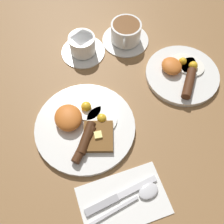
{
  "coord_description": "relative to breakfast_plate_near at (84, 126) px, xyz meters",
  "views": [
    {
      "loc": [
        0.32,
        -0.04,
        0.66
      ],
      "look_at": [
        -0.01,
        0.08,
        0.03
      ],
      "focal_mm": 42.0,
      "sensor_mm": 36.0,
      "label": 1
    }
  ],
  "objects": [
    {
      "name": "spoon",
      "position": [
        0.22,
        0.08,
        -0.01
      ],
      "size": [
        0.05,
        0.18,
        0.01
      ],
      "rotation": [
        0.0,
        0.0,
        1.73
      ],
      "color": "silver",
      "rests_on": "napkin"
    },
    {
      "name": "napkin",
      "position": [
        0.22,
        0.03,
        -0.01
      ],
      "size": [
        0.14,
        0.21,
        0.01
      ],
      "primitive_type": "cube",
      "rotation": [
        0.0,
        0.0,
        -0.01
      ],
      "color": "white",
      "rests_on": "ground_plane"
    },
    {
      "name": "breakfast_plate_near",
      "position": [
        0.0,
        0.0,
        0.0
      ],
      "size": [
        0.28,
        0.28,
        0.05
      ],
      "color": "white",
      "rests_on": "ground_plane"
    },
    {
      "name": "teacup_near",
      "position": [
        -0.27,
        0.08,
        0.01
      ],
      "size": [
        0.14,
        0.14,
        0.07
      ],
      "color": "white",
      "rests_on": "ground_plane"
    },
    {
      "name": "breakfast_plate_far",
      "position": [
        -0.07,
        0.34,
        -0.0
      ],
      "size": [
        0.23,
        0.23,
        0.05
      ],
      "color": "white",
      "rests_on": "ground_plane"
    },
    {
      "name": "knife",
      "position": [
        0.21,
        0.02,
        -0.01
      ],
      "size": [
        0.04,
        0.19,
        0.01
      ],
      "rotation": [
        0.0,
        0.0,
        1.68
      ],
      "color": "silver",
      "rests_on": "napkin"
    },
    {
      "name": "ground_plane",
      "position": [
        -0.0,
        0.0,
        -0.01
      ],
      "size": [
        3.0,
        3.0,
        0.0
      ],
      "primitive_type": "plane",
      "color": "olive"
    },
    {
      "name": "teacup_far",
      "position": [
        -0.27,
        0.23,
        0.02
      ],
      "size": [
        0.16,
        0.16,
        0.07
      ],
      "color": "white",
      "rests_on": "ground_plane"
    }
  ]
}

